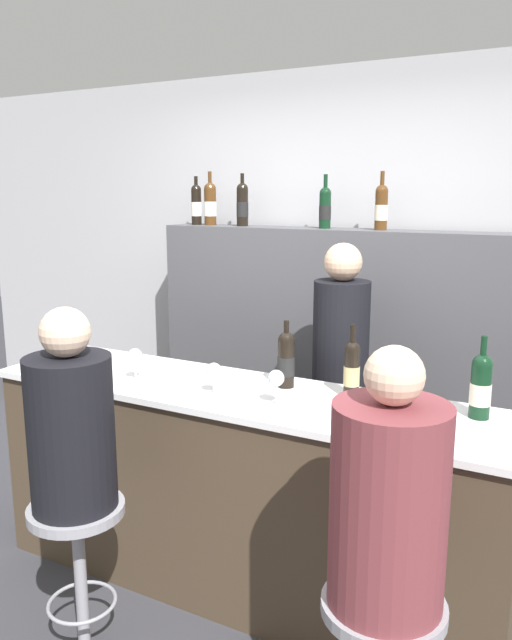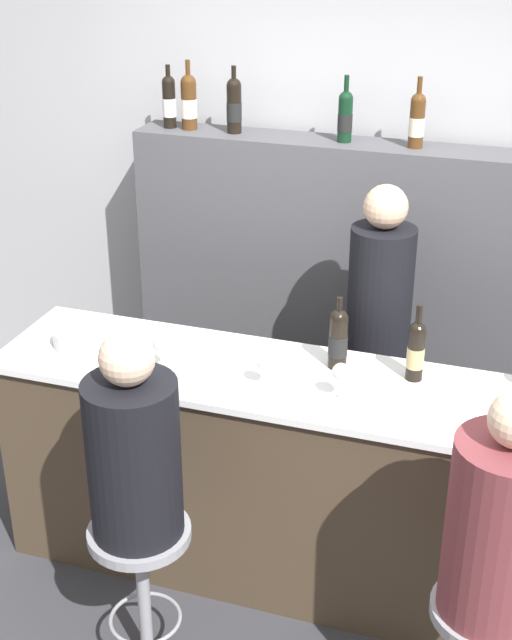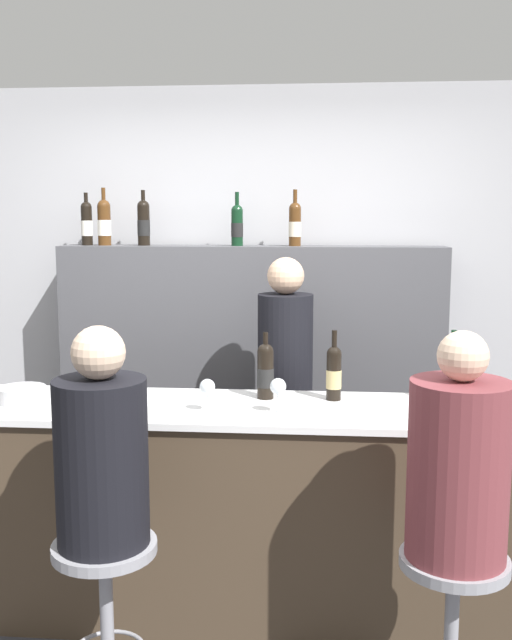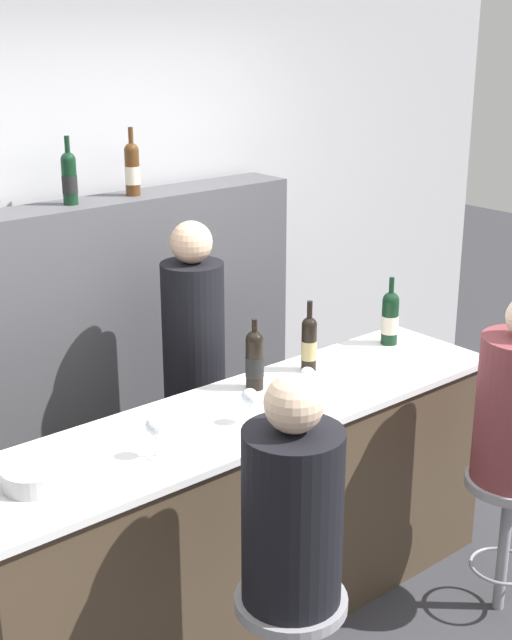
# 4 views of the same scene
# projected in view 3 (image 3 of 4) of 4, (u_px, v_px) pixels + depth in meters

# --- Properties ---
(wall_back) EXTENTS (6.40, 0.05, 2.60)m
(wall_back) POSITION_uv_depth(u_px,v_px,m) (255.00, 298.00, 4.50)
(wall_back) COLOR #B2B2B7
(wall_back) RESTS_ON ground_plane
(bar_counter) EXTENTS (2.45, 0.60, 0.98)m
(bar_counter) POSITION_uv_depth(u_px,v_px,m) (228.00, 510.00, 3.23)
(bar_counter) COLOR #473828
(bar_counter) RESTS_ON ground_plane
(back_bar_cabinet) EXTENTS (2.29, 0.28, 1.64)m
(back_bar_cabinet) POSITION_uv_depth(u_px,v_px,m) (251.00, 380.00, 4.35)
(back_bar_cabinet) COLOR #4C4C51
(back_bar_cabinet) RESTS_ON ground_plane
(wine_bottle_counter_0) EXTENTS (0.08, 0.08, 0.31)m
(wine_bottle_counter_0) POSITION_uv_depth(u_px,v_px,m) (265.00, 370.00, 3.27)
(wine_bottle_counter_0) COLOR black
(wine_bottle_counter_0) RESTS_ON bar_counter
(wine_bottle_counter_1) EXTENTS (0.07, 0.07, 0.32)m
(wine_bottle_counter_1) POSITION_uv_depth(u_px,v_px,m) (334.00, 372.00, 3.24)
(wine_bottle_counter_1) COLOR black
(wine_bottle_counter_1) RESTS_ON bar_counter
(wine_bottle_counter_2) EXTENTS (0.08, 0.08, 0.33)m
(wine_bottle_counter_2) POSITION_uv_depth(u_px,v_px,m) (452.00, 374.00, 3.20)
(wine_bottle_counter_2) COLOR black
(wine_bottle_counter_2) RESTS_ON bar_counter
(wine_bottle_backbar_0) EXTENTS (0.07, 0.07, 0.31)m
(wine_bottle_backbar_0) POSITION_uv_depth(u_px,v_px,m) (87.00, 223.00, 4.29)
(wine_bottle_backbar_0) COLOR black
(wine_bottle_backbar_0) RESTS_ON back_bar_cabinet
(wine_bottle_backbar_1) EXTENTS (0.08, 0.08, 0.34)m
(wine_bottle_backbar_1) POSITION_uv_depth(u_px,v_px,m) (104.00, 222.00, 4.28)
(wine_bottle_backbar_1) COLOR #4C2D14
(wine_bottle_backbar_1) RESTS_ON back_bar_cabinet
(wine_bottle_backbar_2) EXTENTS (0.08, 0.08, 0.33)m
(wine_bottle_backbar_2) POSITION_uv_depth(u_px,v_px,m) (144.00, 222.00, 4.26)
(wine_bottle_backbar_2) COLOR black
(wine_bottle_backbar_2) RESTS_ON back_bar_cabinet
(wine_bottle_backbar_3) EXTENTS (0.07, 0.07, 0.32)m
(wine_bottle_backbar_3) POSITION_uv_depth(u_px,v_px,m) (237.00, 225.00, 4.22)
(wine_bottle_backbar_3) COLOR black
(wine_bottle_backbar_3) RESTS_ON back_bar_cabinet
(wine_bottle_backbar_4) EXTENTS (0.07, 0.07, 0.33)m
(wine_bottle_backbar_4) POSITION_uv_depth(u_px,v_px,m) (295.00, 224.00, 4.19)
(wine_bottle_backbar_4) COLOR #4C2D14
(wine_bottle_backbar_4) RESTS_ON back_bar_cabinet
(wine_glass_0) EXTENTS (0.07, 0.07, 0.15)m
(wine_glass_0) POSITION_uv_depth(u_px,v_px,m) (108.00, 384.00, 3.08)
(wine_glass_0) COLOR silver
(wine_glass_0) RESTS_ON bar_counter
(wine_glass_1) EXTENTS (0.07, 0.07, 0.14)m
(wine_glass_1) POSITION_uv_depth(u_px,v_px,m) (207.00, 388.00, 3.05)
(wine_glass_1) COLOR silver
(wine_glass_1) RESTS_ON bar_counter
(wine_glass_2) EXTENTS (0.08, 0.08, 0.15)m
(wine_glass_2) POSITION_uv_depth(u_px,v_px,m) (278.00, 388.00, 3.02)
(wine_glass_2) COLOR silver
(wine_glass_2) RESTS_ON bar_counter
(metal_bowl) EXTENTS (0.21, 0.21, 0.07)m
(metal_bowl) POSITION_uv_depth(u_px,v_px,m) (22.00, 394.00, 3.22)
(metal_bowl) COLOR #B7B7BC
(metal_bowl) RESTS_ON bar_counter
(bar_stool_left) EXTENTS (0.38, 0.38, 0.64)m
(bar_stool_left) POSITION_uv_depth(u_px,v_px,m) (106.00, 578.00, 2.60)
(bar_stool_left) COLOR gray
(bar_stool_left) RESTS_ON ground_plane
(guest_seated_left) EXTENTS (0.33, 0.33, 0.80)m
(guest_seated_left) POSITION_uv_depth(u_px,v_px,m) (101.00, 452.00, 2.53)
(guest_seated_left) COLOR black
(guest_seated_left) RESTS_ON bar_stool_left
(bar_stool_right) EXTENTS (0.38, 0.38, 0.64)m
(bar_stool_right) POSITION_uv_depth(u_px,v_px,m) (453.00, 593.00, 2.49)
(bar_stool_right) COLOR gray
(bar_stool_right) RESTS_ON ground_plane
(guest_seated_right) EXTENTS (0.34, 0.34, 0.80)m
(guest_seated_right) POSITION_uv_depth(u_px,v_px,m) (458.00, 463.00, 2.43)
(guest_seated_right) COLOR brown
(guest_seated_right) RESTS_ON bar_stool_right
(bartender) EXTENTS (0.29, 0.29, 1.60)m
(bartender) POSITION_uv_depth(u_px,v_px,m) (285.00, 416.00, 3.83)
(bartender) COLOR black
(bartender) RESTS_ON ground_plane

